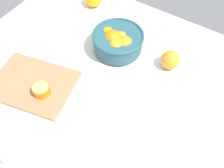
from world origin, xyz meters
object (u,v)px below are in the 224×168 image
Objects in this scene: fruit_bowl at (117,41)px; orange_half_0 at (41,90)px; cutting_board at (33,84)px; second_glass at (12,153)px; loose_orange_3 at (170,60)px.

fruit_bowl is 3.28× the size of orange_half_0.
second_glass is at bearing -58.71° from cutting_board.
second_glass is at bearing -68.90° from orange_half_0.
loose_orange_3 is (34.86, 39.76, 0.56)cm from orange_half_0.
fruit_bowl and second_glass have the same top height.
orange_half_0 is (-9.46, 24.52, -1.04)cm from second_glass.
second_glass is 69.11cm from loose_orange_3.
loose_orange_3 is at bearing 43.01° from cutting_board.
second_glass reaches higher than cutting_board.
second_glass is (-1.98, -60.50, -0.73)cm from fruit_bowl.
orange_half_0 reaches higher than cutting_board.
orange_half_0 is (-11.44, -35.99, -1.78)cm from fruit_bowl.
fruit_bowl is at bearing 62.88° from cutting_board.
loose_orange_3 is at bearing 9.15° from fruit_bowl.
second_glass reaches higher than loose_orange_3.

